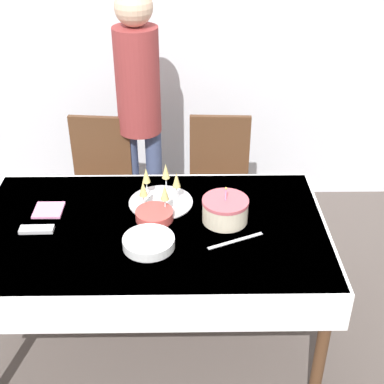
# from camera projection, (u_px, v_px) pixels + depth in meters

# --- Properties ---
(ground_plane) EXTENTS (12.00, 12.00, 0.00)m
(ground_plane) POSITION_uv_depth(u_px,v_px,m) (156.00, 334.00, 3.13)
(ground_plane) COLOR #564C47
(wall_back) EXTENTS (8.00, 0.05, 2.70)m
(wall_back) POSITION_uv_depth(u_px,v_px,m) (159.00, 29.00, 3.77)
(wall_back) COLOR silver
(wall_back) RESTS_ON ground_plane
(dining_table) EXTENTS (1.80, 1.05, 0.77)m
(dining_table) POSITION_uv_depth(u_px,v_px,m) (152.00, 242.00, 2.78)
(dining_table) COLOR white
(dining_table) RESTS_ON ground_plane
(dining_chair_far_left) EXTENTS (0.46, 0.46, 0.96)m
(dining_chair_far_left) POSITION_uv_depth(u_px,v_px,m) (100.00, 183.00, 3.56)
(dining_chair_far_left) COLOR #51331E
(dining_chair_far_left) RESTS_ON ground_plane
(dining_chair_far_right) EXTENTS (0.44, 0.44, 0.96)m
(dining_chair_far_right) POSITION_uv_depth(u_px,v_px,m) (219.00, 182.00, 3.57)
(dining_chair_far_right) COLOR #51331E
(dining_chair_far_right) RESTS_ON ground_plane
(birthday_cake) EXTENTS (0.24, 0.24, 0.20)m
(birthday_cake) POSITION_uv_depth(u_px,v_px,m) (225.00, 210.00, 2.73)
(birthday_cake) COLOR beige
(birthday_cake) RESTS_ON dining_table
(champagne_tray) EXTENTS (0.35, 0.35, 0.18)m
(champagne_tray) POSITION_uv_depth(u_px,v_px,m) (160.00, 191.00, 2.87)
(champagne_tray) COLOR silver
(champagne_tray) RESTS_ON dining_table
(plate_stack_main) EXTENTS (0.25, 0.25, 0.05)m
(plate_stack_main) POSITION_uv_depth(u_px,v_px,m) (148.00, 242.00, 2.56)
(plate_stack_main) COLOR white
(plate_stack_main) RESTS_ON dining_table
(plate_stack_dessert) EXTENTS (0.20, 0.20, 0.05)m
(plate_stack_dessert) POSITION_uv_depth(u_px,v_px,m) (154.00, 215.00, 2.76)
(plate_stack_dessert) COLOR #CC4C47
(plate_stack_dessert) RESTS_ON dining_table
(cake_knife) EXTENTS (0.28, 0.14, 0.00)m
(cake_knife) POSITION_uv_depth(u_px,v_px,m) (235.00, 241.00, 2.61)
(cake_knife) COLOR silver
(cake_knife) RESTS_ON dining_table
(fork_pile) EXTENTS (0.17, 0.06, 0.02)m
(fork_pile) POSITION_uv_depth(u_px,v_px,m) (37.00, 229.00, 2.68)
(fork_pile) COLOR silver
(fork_pile) RESTS_ON dining_table
(napkin_pile) EXTENTS (0.15, 0.15, 0.01)m
(napkin_pile) POSITION_uv_depth(u_px,v_px,m) (49.00, 210.00, 2.84)
(napkin_pile) COLOR pink
(napkin_pile) RESTS_ON dining_table
(person_standing) EXTENTS (0.28, 0.28, 1.75)m
(person_standing) POSITION_uv_depth(u_px,v_px,m) (139.00, 99.00, 3.40)
(person_standing) COLOR #3F4C72
(person_standing) RESTS_ON ground_plane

